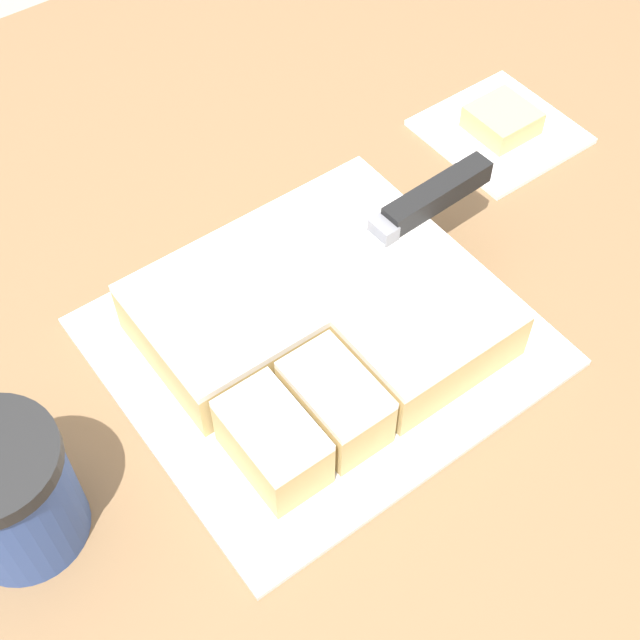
% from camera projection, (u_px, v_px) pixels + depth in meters
% --- Properties ---
extents(ground_plane, '(8.00, 8.00, 0.00)m').
position_uv_depth(ground_plane, '(307.00, 623.00, 1.59)').
color(ground_plane, '#9E9384').
extents(countertop, '(1.40, 1.10, 0.96)m').
position_uv_depth(countertop, '(302.00, 504.00, 1.21)').
color(countertop, brown).
rests_on(countertop, ground_plane).
extents(cake_board, '(0.35, 0.32, 0.01)m').
position_uv_depth(cake_board, '(320.00, 342.00, 0.78)').
color(cake_board, white).
rests_on(cake_board, countertop).
extents(cake, '(0.27, 0.24, 0.06)m').
position_uv_depth(cake, '(321.00, 317.00, 0.76)').
color(cake, tan).
rests_on(cake, cake_board).
extents(knife, '(0.30, 0.04, 0.02)m').
position_uv_depth(knife, '(412.00, 211.00, 0.79)').
color(knife, silver).
rests_on(knife, cake).
extents(coffee_cup, '(0.10, 0.10, 0.11)m').
position_uv_depth(coffee_cup, '(8.00, 494.00, 0.64)').
color(coffee_cup, '#334C8C').
rests_on(coffee_cup, countertop).
extents(paper_napkin, '(0.15, 0.15, 0.01)m').
position_uv_depth(paper_napkin, '(500.00, 132.00, 0.95)').
color(paper_napkin, white).
rests_on(paper_napkin, countertop).
extents(brownie, '(0.06, 0.06, 0.03)m').
position_uv_depth(brownie, '(502.00, 120.00, 0.94)').
color(brownie, tan).
rests_on(brownie, paper_napkin).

